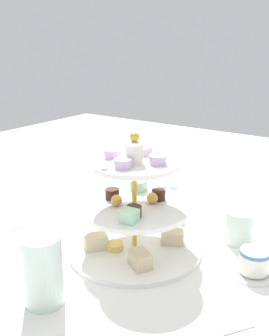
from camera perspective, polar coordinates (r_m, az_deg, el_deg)
ground_plane at (r=0.86m, az=0.00°, el=-11.78°), size 2.40×2.40×0.00m
tiered_serving_stand at (r=0.82m, az=-0.03°, el=-6.91°), size 0.28×0.28×0.26m
water_glass_tall_right at (r=0.69m, az=-13.20°, el=-14.31°), size 0.07×0.07×0.12m
water_glass_short_left at (r=0.91m, az=14.98°, el=-8.23°), size 0.06×0.06×0.07m
teacup_with_saucer at (r=0.80m, az=17.00°, el=-13.04°), size 0.09×0.09×0.05m
butter_knife_left at (r=1.02m, az=-13.95°, el=-7.26°), size 0.17×0.03×0.00m
water_glass_mid_back at (r=1.02m, az=4.78°, el=-4.33°), size 0.06×0.06×0.08m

